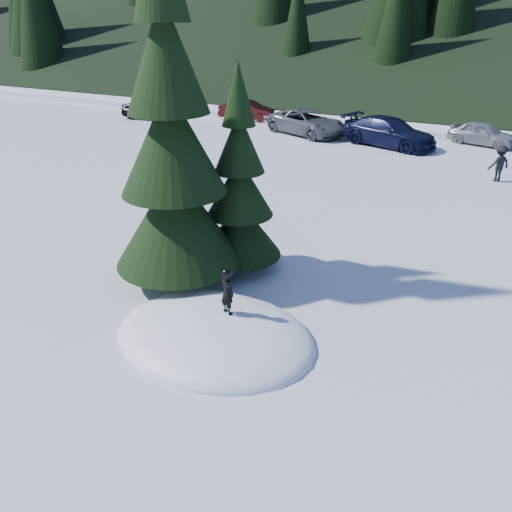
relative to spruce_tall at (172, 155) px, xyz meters
The scene contains 11 objects.
ground 4.37m from the spruce_tall, 39.29° to the right, with size 200.00×200.00×0.00m, color white.
snow_mound 4.37m from the spruce_tall, 39.29° to the right, with size 4.48×3.52×0.96m, color white.
spruce_tall is the anchor object (origin of this frame).
spruce_short 2.11m from the spruce_tall, 54.46° to the left, with size 2.20×2.20×5.37m.
child_skier 3.60m from the spruce_tall, 32.14° to the right, with size 0.36×0.24×0.99m, color black.
adult_2 15.15m from the spruce_tall, 64.29° to the left, with size 0.97×0.56×1.51m, color black.
car_0 23.60m from the spruce_tall, 131.24° to the left, with size 1.50×3.74×1.27m, color black.
car_1 22.77m from the spruce_tall, 114.68° to the left, with size 1.34×3.85×1.27m, color black.
car_2 18.84m from the spruce_tall, 102.90° to the left, with size 2.34×5.07×1.41m, color #55585D.
car_3 17.76m from the spruce_tall, 87.42° to the left, with size 2.09×5.15×1.49m, color black.
car_4 21.02m from the spruce_tall, 75.58° to the left, with size 1.44×3.58×1.22m, color gray.
Camera 1 is at (5.01, -7.45, 6.24)m, focal length 35.00 mm.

